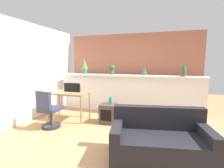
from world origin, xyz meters
TOP-DOWN VIEW (x-y plane):
  - ground_plane at (0.00, 0.00)m, footprint 12.00×12.00m
  - divider_wall at (0.00, 2.00)m, footprint 4.36×0.16m
  - plant_shelf at (0.00, 1.96)m, footprint 4.36×0.38m
  - brick_wall_behind at (0.00, 2.60)m, footprint 4.36×0.10m
  - side_wall_left at (-2.43, 0.40)m, footprint 0.12×4.40m
  - potted_plant_0 at (-1.45, 1.96)m, footprint 0.20×0.20m
  - potted_plant_1 at (-0.51, 1.95)m, footprint 0.19×0.19m
  - potted_plant_2 at (0.49, 1.99)m, footprint 0.15×0.15m
  - potted_plant_3 at (1.55, 1.92)m, footprint 0.16×0.16m
  - desk at (-1.43, 0.93)m, footprint 1.10×0.60m
  - tv_monitor at (-1.37, 1.01)m, footprint 0.49×0.04m
  - office_chair at (-1.53, 0.21)m, footprint 0.48×0.48m
  - side_cube_shelf at (-0.29, 0.98)m, footprint 0.40×0.41m
  - vase_on_shelf at (-0.24, 0.98)m, footprint 0.10×0.10m
  - couch at (1.02, -0.26)m, footprint 1.67×1.03m

SIDE VIEW (x-z plane):
  - ground_plane at x=0.00m, z-range 0.00..0.00m
  - side_cube_shelf at x=-0.29m, z-range 0.00..0.50m
  - couch at x=1.02m, z-range -0.12..0.68m
  - office_chair at x=-1.53m, z-range -0.07..0.84m
  - divider_wall at x=0.00m, z-range 0.00..1.14m
  - vase_on_shelf at x=-0.24m, z-range 0.50..0.69m
  - desk at x=-1.43m, z-range 0.29..1.04m
  - tv_monitor at x=-1.37m, z-range 0.75..1.00m
  - plant_shelf at x=0.00m, z-range 1.14..1.18m
  - brick_wall_behind at x=0.00m, z-range 0.00..2.50m
  - potted_plant_2 at x=0.49m, z-range 1.15..1.42m
  - side_wall_left at x=-2.43m, z-range 0.00..2.60m
  - potted_plant_1 at x=-0.51m, z-range 1.19..1.50m
  - potted_plant_3 at x=1.55m, z-range 1.18..1.55m
  - potted_plant_0 at x=-1.45m, z-range 1.16..1.65m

